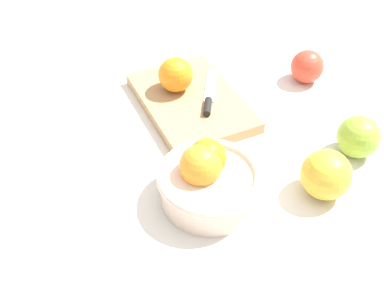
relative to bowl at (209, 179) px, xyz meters
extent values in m
plane|color=silver|center=(0.10, -0.12, -0.04)|extent=(2.40, 2.40, 0.00)
cylinder|color=beige|center=(0.00, 0.00, -0.01)|extent=(0.16, 0.16, 0.05)
torus|color=beige|center=(0.00, 0.00, 0.01)|extent=(0.17, 0.17, 0.02)
sphere|color=orange|center=(0.02, 0.00, 0.02)|extent=(0.06, 0.06, 0.06)
sphere|color=orange|center=(0.01, 0.01, 0.03)|extent=(0.07, 0.07, 0.07)
cube|color=tan|center=(0.24, -0.03, -0.03)|extent=(0.29, 0.22, 0.02)
sphere|color=orange|center=(0.27, -0.01, 0.02)|extent=(0.07, 0.07, 0.07)
cube|color=silver|center=(0.26, -0.08, -0.02)|extent=(0.11, 0.06, 0.00)
cylinder|color=black|center=(0.19, -0.05, -0.01)|extent=(0.05, 0.03, 0.01)
sphere|color=#8EB738|center=(0.03, -0.28, 0.00)|extent=(0.07, 0.07, 0.07)
sphere|color=gold|center=(-0.04, -0.18, 0.00)|extent=(0.08, 0.08, 0.08)
sphere|color=#D6422D|center=(0.26, -0.29, -0.01)|extent=(0.07, 0.07, 0.07)
camera|label=1|loc=(-0.50, 0.16, 0.55)|focal=45.15mm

